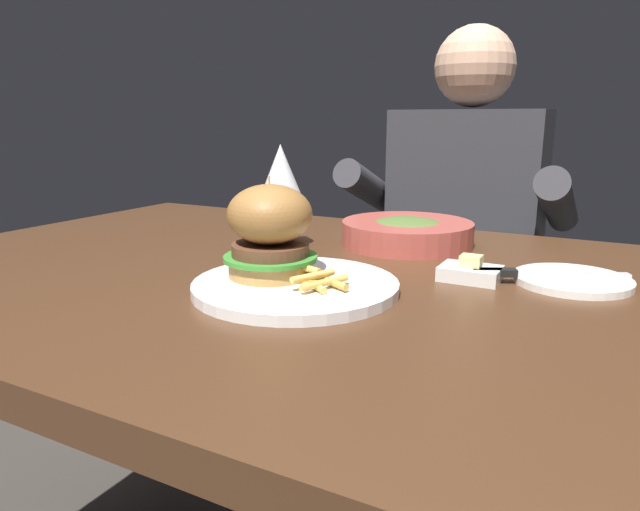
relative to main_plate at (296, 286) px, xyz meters
name	(u,v)px	position (x,y,z in m)	size (l,w,h in m)	color
dining_table	(322,327)	(-0.01, 0.09, -0.09)	(1.40, 0.88, 0.74)	#472B19
main_plate	(296,286)	(0.00, 0.00, 0.00)	(0.27, 0.27, 0.01)	white
burger_sandwich	(270,231)	(-0.04, 0.01, 0.07)	(0.13, 0.13, 0.13)	#B78447
fries_pile	(317,279)	(0.04, -0.01, 0.02)	(0.10, 0.09, 0.02)	#EABC5B
wine_glass	(281,172)	(-0.15, 0.21, 0.12)	(0.07, 0.07, 0.18)	silver
bread_plate	(572,280)	(0.32, 0.21, 0.00)	(0.15, 0.15, 0.01)	white
table_knife	(535,274)	(0.27, 0.19, 0.01)	(0.20, 0.11, 0.01)	silver
butter_dish	(470,272)	(0.19, 0.16, 0.00)	(0.08, 0.06, 0.04)	white
soup_bowl	(407,232)	(0.03, 0.33, 0.02)	(0.23, 0.23, 0.05)	#B24C42
diner_person	(462,276)	(0.02, 0.81, -0.18)	(0.51, 0.36, 1.18)	#282833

